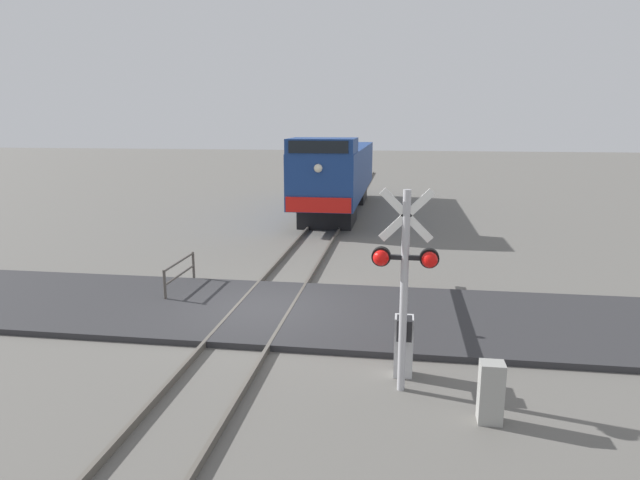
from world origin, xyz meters
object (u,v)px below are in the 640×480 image
crossing_signal (405,270)px  guard_railing (180,272)px  crossing_gate (404,316)px  locomotive (337,173)px  utility_cabinet (491,393)px

crossing_signal → guard_railing: size_ratio=1.72×
crossing_gate → crossing_signal: bearing=-91.0°
locomotive → guard_railing: bearing=-100.6°
crossing_signal → guard_railing: bearing=141.3°
locomotive → crossing_gate: 18.77m
crossing_signal → utility_cabinet: 2.46m
locomotive → guard_railing: (-2.80, -15.00, -1.48)m
crossing_signal → crossing_gate: crossing_signal is taller
locomotive → crossing_gate: (3.59, -18.38, -1.26)m
crossing_gate → guard_railing: size_ratio=3.27×
locomotive → crossing_gate: size_ratio=2.01×
utility_cabinet → locomotive: bearing=103.4°
crossing_signal → guard_railing: crossing_signal is taller
crossing_gate → utility_cabinet: crossing_gate is taller
utility_cabinet → guard_railing: utility_cabinet is taller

